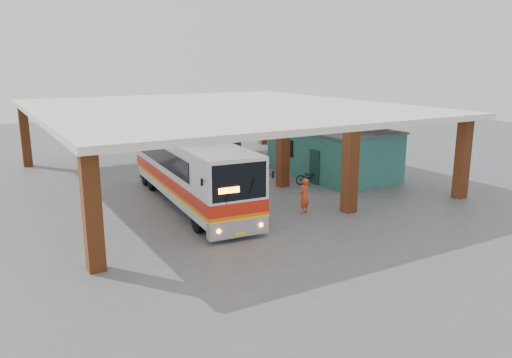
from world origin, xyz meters
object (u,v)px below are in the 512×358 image
object	(u,v)px
motorcycle	(310,176)
pedestrian	(304,196)
red_chair	(269,162)
coach_bus	(190,169)

from	to	relation	value
motorcycle	pedestrian	size ratio (longest dim) A/B	1.03
pedestrian	red_chair	bearing A→B (deg)	-137.82
pedestrian	red_chair	world-z (taller)	pedestrian
coach_bus	pedestrian	world-z (taller)	coach_bus
motorcycle	coach_bus	bearing A→B (deg)	104.87
motorcycle	red_chair	size ratio (longest dim) A/B	2.05
coach_bus	pedestrian	size ratio (longest dim) A/B	7.36
coach_bus	pedestrian	bearing A→B (deg)	-41.83
pedestrian	red_chair	xyz separation A→B (m)	(4.17, 10.06, -0.47)
motorcycle	red_chair	distance (m)	5.38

